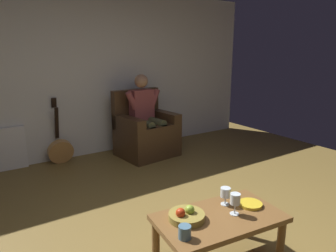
# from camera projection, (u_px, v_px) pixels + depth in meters

# --- Properties ---
(wall_back) EXTENTS (6.30, 0.06, 2.53)m
(wall_back) POSITION_uv_depth(u_px,v_px,m) (78.00, 74.00, 4.60)
(wall_back) COLOR silver
(wall_back) RESTS_ON ground
(armchair) EXTENTS (0.90, 0.80, 1.02)m
(armchair) POSITION_uv_depth(u_px,v_px,m) (145.00, 133.00, 4.82)
(armchair) COLOR #432D1B
(armchair) RESTS_ON ground
(person_seated) EXTENTS (0.63, 0.60, 1.26)m
(person_seated) POSITION_uv_depth(u_px,v_px,m) (146.00, 113.00, 4.71)
(person_seated) COLOR #944444
(person_seated) RESTS_ON ground
(coffee_table) EXTENTS (1.00, 0.63, 0.42)m
(coffee_table) POSITION_uv_depth(u_px,v_px,m) (219.00, 224.00, 2.29)
(coffee_table) COLOR brown
(coffee_table) RESTS_ON ground
(guitar) EXTENTS (0.36, 0.28, 0.96)m
(guitar) POSITION_uv_depth(u_px,v_px,m) (60.00, 149.00, 4.47)
(guitar) COLOR #BB8346
(guitar) RESTS_ON ground
(radiator) EXTENTS (0.55, 0.06, 0.60)m
(radiator) POSITION_uv_depth(u_px,v_px,m) (4.00, 150.00, 4.18)
(radiator) COLOR white
(radiator) RESTS_ON ground
(wine_glass_near) EXTENTS (0.08, 0.08, 0.17)m
(wine_glass_near) POSITION_uv_depth(u_px,v_px,m) (235.00, 200.00, 2.27)
(wine_glass_near) COLOR silver
(wine_glass_near) RESTS_ON coffee_table
(wine_glass_far) EXTENTS (0.08, 0.08, 0.14)m
(wine_glass_far) POSITION_uv_depth(u_px,v_px,m) (225.00, 193.00, 2.42)
(wine_glass_far) COLOR silver
(wine_glass_far) RESTS_ON coffee_table
(fruit_bowl) EXTENTS (0.26, 0.26, 0.11)m
(fruit_bowl) POSITION_uv_depth(u_px,v_px,m) (186.00, 216.00, 2.22)
(fruit_bowl) COLOR olive
(fruit_bowl) RESTS_ON coffee_table
(decorative_dish) EXTENTS (0.18, 0.18, 0.02)m
(decorative_dish) POSITION_uv_depth(u_px,v_px,m) (251.00, 204.00, 2.42)
(decorative_dish) COLOR gold
(decorative_dish) RESTS_ON coffee_table
(candle_jar) EXTENTS (0.08, 0.08, 0.09)m
(candle_jar) POSITION_uv_depth(u_px,v_px,m) (185.00, 232.00, 1.99)
(candle_jar) COLOR slate
(candle_jar) RESTS_ON coffee_table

